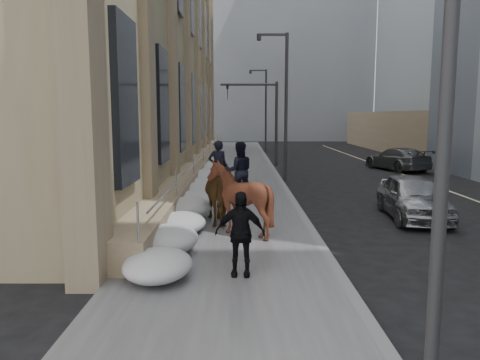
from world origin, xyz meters
name	(u,v)px	position (x,y,z in m)	size (l,w,h in m)	color
ground	(225,256)	(0.00, 0.00, 0.00)	(140.00, 140.00, 0.00)	black
sidewalk	(232,192)	(0.00, 10.00, 0.06)	(5.00, 80.00, 0.12)	#4D4D50
curb	(287,192)	(2.62, 10.00, 0.06)	(0.24, 80.00, 0.12)	slate
lane_line	(454,193)	(10.50, 10.00, 0.01)	(0.15, 70.00, 0.01)	#BFB78C
limestone_building	(154,34)	(-5.26, 19.96, 8.90)	(6.10, 44.00, 18.00)	#897959
bg_building_mid	(264,45)	(4.00, 60.00, 14.00)	(30.00, 12.00, 28.00)	slate
bg_building_far	(204,79)	(-6.00, 72.00, 10.00)	(24.00, 12.00, 20.00)	gray
streetlight_near	(437,35)	(2.74, -6.00, 4.58)	(1.71, 0.24, 8.00)	#2D2D30
streetlight_mid	(283,98)	(2.74, 14.00, 4.58)	(1.71, 0.24, 8.00)	#2D2D30
streetlight_far	(264,105)	(2.74, 34.00, 4.58)	(1.71, 0.24, 8.00)	#2D2D30
traffic_signal	(264,110)	(2.07, 22.00, 4.00)	(4.10, 0.22, 6.00)	#2D2D30
snow_bank	(198,189)	(-1.42, 8.11, 0.47)	(1.70, 18.10, 0.76)	#BABCC1
mounted_horse_left	(223,189)	(-0.19, 3.45, 1.21)	(1.66, 2.63, 2.69)	#4C3216
mounted_horse_right	(239,195)	(0.36, 1.84, 1.29)	(2.01, 2.19, 2.74)	#482114
pedestrian	(240,234)	(0.38, -1.79, 1.06)	(1.10, 0.46, 1.88)	black
car_silver	(413,197)	(6.49, 4.47, 0.78)	(1.85, 4.61, 1.57)	gray
car_grey	(397,159)	(10.85, 19.22, 0.76)	(2.12, 5.22, 1.51)	#4D5054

